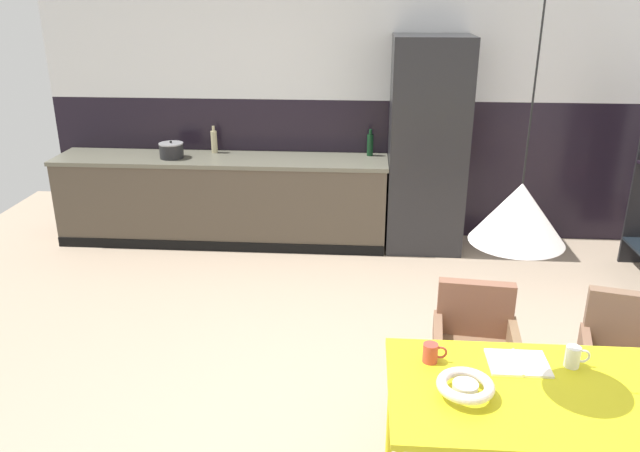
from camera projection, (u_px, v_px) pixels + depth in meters
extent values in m
plane|color=tan|center=(371.00, 422.00, 3.75)|extent=(8.59, 8.59, 0.00)
cube|color=black|center=(372.00, 168.00, 6.47)|extent=(6.61, 0.12, 1.41)
cube|color=silver|center=(376.00, 26.00, 5.97)|extent=(6.61, 0.12, 1.41)
cube|color=#4A4034|center=(223.00, 201.00, 6.34)|extent=(3.29, 0.60, 0.84)
cube|color=#5F5E4F|center=(221.00, 159.00, 6.18)|extent=(3.32, 0.63, 0.04)
cube|color=black|center=(218.00, 247.00, 6.19)|extent=(3.29, 0.01, 0.10)
cube|color=#232326|center=(427.00, 147.00, 5.98)|extent=(0.73, 0.60, 2.06)
cube|color=gold|center=(574.00, 395.00, 2.79)|extent=(1.67, 0.81, 0.03)
cylinder|color=gold|center=(391.00, 406.00, 3.32)|extent=(0.04, 0.04, 0.73)
cube|color=brown|center=(474.00, 355.00, 3.68)|extent=(0.52, 0.51, 0.06)
cube|color=brown|center=(475.00, 308.00, 3.79)|extent=(0.46, 0.12, 0.35)
cube|color=brown|center=(514.00, 344.00, 3.60)|extent=(0.09, 0.42, 0.14)
cube|color=brown|center=(437.00, 337.00, 3.68)|extent=(0.09, 0.42, 0.14)
cylinder|color=black|center=(508.00, 410.00, 3.55)|extent=(0.02, 0.02, 0.39)
cylinder|color=black|center=(437.00, 403.00, 3.61)|extent=(0.02, 0.02, 0.39)
cylinder|color=black|center=(502.00, 373.00, 3.90)|extent=(0.02, 0.02, 0.39)
cylinder|color=black|center=(437.00, 366.00, 3.96)|extent=(0.02, 0.02, 0.39)
cylinder|color=black|center=(502.00, 416.00, 3.79)|extent=(0.06, 0.41, 0.02)
cylinder|color=black|center=(435.00, 409.00, 3.85)|extent=(0.06, 0.41, 0.02)
cube|color=brown|center=(624.00, 372.00, 3.55)|extent=(0.58, 0.56, 0.06)
cube|color=brown|center=(626.00, 322.00, 3.65)|extent=(0.46, 0.19, 0.38)
cube|color=brown|center=(585.00, 351.00, 3.58)|extent=(0.15, 0.41, 0.14)
cylinder|color=black|center=(583.00, 416.00, 3.52)|extent=(0.02, 0.02, 0.37)
cylinder|color=black|center=(579.00, 379.00, 3.85)|extent=(0.02, 0.02, 0.37)
cylinder|color=black|center=(577.00, 421.00, 3.75)|extent=(0.11, 0.41, 0.02)
cylinder|color=silver|center=(465.00, 390.00, 2.74)|extent=(0.11, 0.11, 0.07)
torus|color=silver|center=(465.00, 385.00, 2.73)|extent=(0.26, 0.26, 0.05)
cube|color=white|center=(503.00, 362.00, 2.99)|extent=(0.14, 0.22, 0.01)
cube|color=white|center=(533.00, 364.00, 2.98)|extent=(0.14, 0.22, 0.01)
cube|color=beige|center=(518.00, 362.00, 2.99)|extent=(0.01, 0.23, 0.00)
cylinder|color=white|center=(573.00, 357.00, 2.96)|extent=(0.07, 0.07, 0.10)
torus|color=white|center=(583.00, 356.00, 2.95)|extent=(0.07, 0.01, 0.07)
cylinder|color=#B23D33|center=(430.00, 353.00, 2.99)|extent=(0.07, 0.07, 0.10)
torus|color=#B23D33|center=(441.00, 352.00, 2.99)|extent=(0.07, 0.01, 0.07)
cylinder|color=black|center=(172.00, 151.00, 6.13)|extent=(0.23, 0.23, 0.14)
cylinder|color=gray|center=(171.00, 144.00, 6.11)|extent=(0.24, 0.24, 0.01)
sphere|color=black|center=(171.00, 142.00, 6.10)|extent=(0.02, 0.02, 0.02)
cylinder|color=tan|center=(214.00, 142.00, 6.32)|extent=(0.06, 0.06, 0.22)
cylinder|color=tan|center=(213.00, 129.00, 6.27)|extent=(0.03, 0.03, 0.05)
cylinder|color=#0F3319|center=(370.00, 145.00, 6.21)|extent=(0.06, 0.06, 0.22)
cylinder|color=#0F3319|center=(371.00, 132.00, 6.16)|extent=(0.03, 0.03, 0.05)
cylinder|color=black|center=(539.00, 46.00, 2.29)|extent=(0.01, 0.01, 1.06)
cone|color=silver|center=(519.00, 213.00, 2.52)|extent=(0.39, 0.39, 0.25)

